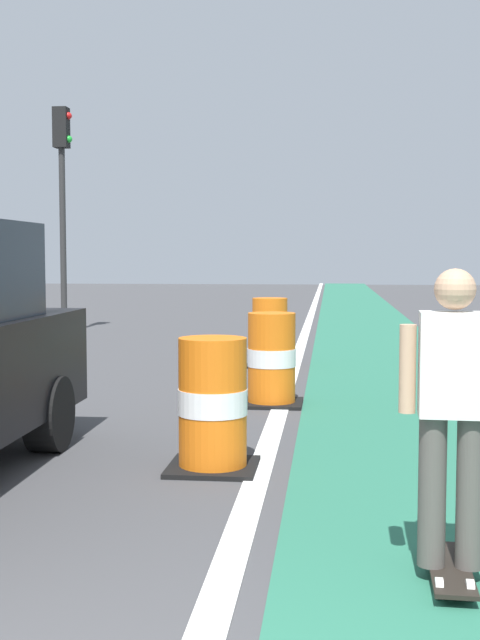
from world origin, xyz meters
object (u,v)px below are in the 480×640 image
object	(u,v)px
traffic_barrel_back	(270,333)
traffic_barrel_front	(213,405)
skateboarder_on_lane	(453,414)
traffic_light_corner	(62,179)
traffic_barrel_mid	(272,360)

from	to	relation	value
traffic_barrel_back	traffic_barrel_front	bearing A→B (deg)	-89.98
skateboarder_on_lane	traffic_light_corner	distance (m)	15.78
traffic_barrel_front	traffic_light_corner	bearing A→B (deg)	113.31
traffic_barrel_front	traffic_light_corner	xyz separation A→B (m)	(-5.10, 11.84, 2.97)
traffic_barrel_front	traffic_barrel_back	xyz separation A→B (m)	(-0.00, 6.55, 0.00)
traffic_barrel_mid	traffic_barrel_back	bearing A→B (deg)	94.46
traffic_barrel_back	traffic_barrel_mid	bearing A→B (deg)	-85.54
traffic_barrel_front	skateboarder_on_lane	bearing A→B (deg)	-53.95
skateboarder_on_lane	traffic_barrel_front	world-z (taller)	skateboarder_on_lane
skateboarder_on_lane	traffic_barrel_back	size ratio (longest dim) A/B	1.55
traffic_barrel_back	traffic_light_corner	world-z (taller)	traffic_light_corner
skateboarder_on_lane	traffic_light_corner	size ratio (longest dim) A/B	0.33
traffic_barrel_mid	traffic_barrel_back	world-z (taller)	same
traffic_barrel_mid	traffic_light_corner	size ratio (longest dim) A/B	0.21
traffic_barrel_mid	traffic_light_corner	bearing A→B (deg)	121.44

